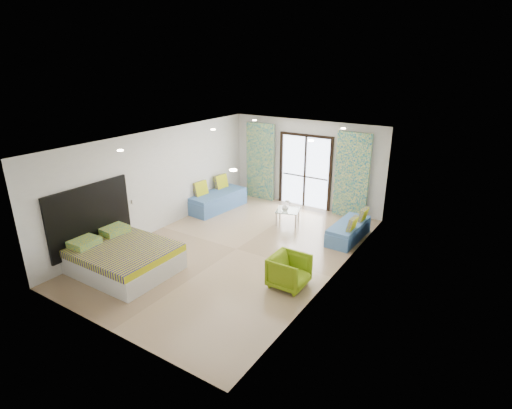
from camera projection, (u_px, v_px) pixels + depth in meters
The scene contains 24 objects.
floor at pixel (236, 249), 9.82m from camera, with size 5.00×7.50×0.01m, color #927657, non-canonical shape.
ceiling at pixel (234, 140), 8.89m from camera, with size 5.00×7.50×0.01m, color silver, non-canonical shape.
wall_back at pixel (306, 164), 12.32m from camera, with size 5.00×0.01×2.70m, color silver, non-canonical shape.
wall_front at pixel (100, 261), 6.39m from camera, with size 5.00×0.01×2.70m, color silver, non-canonical shape.
wall_left at pixel (159, 181), 10.62m from camera, with size 0.01×7.50×2.70m, color silver, non-canonical shape.
wall_right at pixel (336, 219), 8.09m from camera, with size 0.01×7.50×2.70m, color silver, non-canonical shape.
balcony_door at pixel (305, 167), 12.33m from camera, with size 1.76×0.08×2.28m.
balcony_rail at pixel (305, 176), 12.45m from camera, with size 1.52×0.03×0.04m, color #595451.
curtain_left at pixel (260, 162), 13.00m from camera, with size 1.00×0.10×2.50m, color white.
curtain_right at pixel (352, 176), 11.43m from camera, with size 1.00×0.10×2.50m, color white.
downlight_a at pixel (120, 150), 8.03m from camera, with size 0.12×0.12×0.02m, color #FFE0B2.
downlight_b at pixel (233, 170), 6.61m from camera, with size 0.12×0.12×0.02m, color #FFE0B2.
downlight_c at pixel (213, 129), 10.40m from camera, with size 0.12×0.12×0.02m, color #FFE0B2.
downlight_d at pixel (311, 141), 8.99m from camera, with size 0.12×0.12×0.02m, color #FFE0B2.
downlight_e at pixel (255, 120), 11.99m from camera, with size 0.12×0.12×0.02m, color #FFE0B2.
downlight_f at pixel (343, 128), 10.57m from camera, with size 0.12×0.12×0.02m, color #FFE0B2.
headboard at pixel (90, 217), 8.98m from camera, with size 0.06×2.10×1.50m, color black.
switch_plate at pixel (133, 201), 9.97m from camera, with size 0.02×0.10×0.10m, color silver.
bed at pixel (124, 258), 8.74m from camera, with size 2.10×1.72×0.73m.
daybed_left at pixel (217, 200), 12.35m from camera, with size 0.94×2.00×0.96m.
daybed_right at pixel (349, 230), 10.28m from camera, with size 0.67×1.62×0.79m.
coffee_table at pixel (288, 211), 11.23m from camera, with size 0.79×0.79×0.72m.
vase at pixel (285, 207), 11.15m from camera, with size 0.19×0.19×0.19m, color white.
armchair at pixel (289, 270), 8.11m from camera, with size 0.72×0.68×0.74m, color #7B9E14.
Camera 1 is at (5.17, -7.19, 4.41)m, focal length 28.00 mm.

